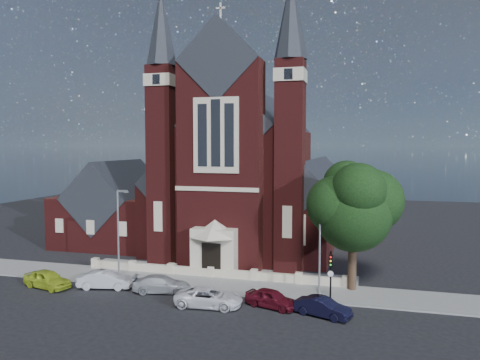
% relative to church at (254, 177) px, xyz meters
% --- Properties ---
extents(ground, '(120.00, 120.00, 0.00)m').
position_rel_church_xyz_m(ground, '(0.00, -7.94, -8.19)').
color(ground, black).
rests_on(ground, ground).
extents(pavement_strip, '(60.00, 5.00, 0.12)m').
position_rel_church_xyz_m(pavement_strip, '(0.00, -18.44, -8.19)').
color(pavement_strip, slate).
rests_on(pavement_strip, ground).
extents(forecourt_paving, '(26.00, 3.00, 0.14)m').
position_rel_church_xyz_m(forecourt_paving, '(0.00, -14.44, -8.19)').
color(forecourt_paving, slate).
rests_on(forecourt_paving, ground).
extents(forecourt_wall, '(24.00, 0.40, 0.90)m').
position_rel_church_xyz_m(forecourt_wall, '(0.00, -16.44, -8.19)').
color(forecourt_wall, '#B8AD92').
rests_on(forecourt_wall, ground).
extents(church, '(20.01, 34.90, 29.20)m').
position_rel_church_xyz_m(church, '(0.00, 0.00, 0.00)').
color(church, '#471313').
rests_on(church, ground).
extents(parish_hall, '(12.00, 12.20, 10.24)m').
position_rel_church_xyz_m(parish_hall, '(-16.00, -4.94, -4.17)').
color(parish_hall, '#471313').
rests_on(parish_hall, ground).
extents(street_tree, '(6.40, 6.60, 10.70)m').
position_rel_church_xyz_m(street_tree, '(12.60, -17.23, -1.23)').
color(street_tree, black).
rests_on(street_tree, ground).
extents(street_lamp_left, '(1.16, 0.22, 8.09)m').
position_rel_church_xyz_m(street_lamp_left, '(-7.91, -18.94, -3.59)').
color(street_lamp_left, gray).
rests_on(street_lamp_left, ground).
extents(street_lamp_right, '(1.16, 0.22, 8.09)m').
position_rel_church_xyz_m(street_lamp_right, '(10.09, -18.94, -3.59)').
color(street_lamp_right, gray).
rests_on(street_lamp_right, ground).
extents(traffic_signal, '(0.28, 0.42, 4.00)m').
position_rel_church_xyz_m(traffic_signal, '(11.00, -20.52, -5.60)').
color(traffic_signal, black).
rests_on(traffic_signal, ground).
extents(car_lime_van, '(4.78, 2.81, 1.53)m').
position_rel_church_xyz_m(car_lime_van, '(-12.43, -23.03, -7.42)').
color(car_lime_van, '#A6BC25').
rests_on(car_lime_van, ground).
extents(car_silver_a, '(4.76, 2.53, 1.49)m').
position_rel_church_xyz_m(car_silver_a, '(-7.61, -21.85, -7.44)').
color(car_silver_a, '#B8BBC0').
rests_on(car_silver_a, ground).
extents(car_silver_b, '(5.08, 2.95, 1.38)m').
position_rel_church_xyz_m(car_silver_b, '(-2.57, -21.58, -7.49)').
color(car_silver_b, '#9B9EA3').
rests_on(car_silver_b, ground).
extents(car_white_suv, '(5.21, 2.64, 1.41)m').
position_rel_church_xyz_m(car_white_suv, '(2.29, -23.82, -7.48)').
color(car_white_suv, white).
rests_on(car_white_suv, ground).
extents(car_dark_red, '(4.36, 2.86, 1.38)m').
position_rel_church_xyz_m(car_dark_red, '(6.84, -22.74, -7.49)').
color(car_dark_red, '#540E1A').
rests_on(car_dark_red, ground).
extents(car_navy, '(4.28, 2.70, 1.33)m').
position_rel_church_xyz_m(car_navy, '(10.70, -23.61, -7.52)').
color(car_navy, black).
rests_on(car_navy, ground).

